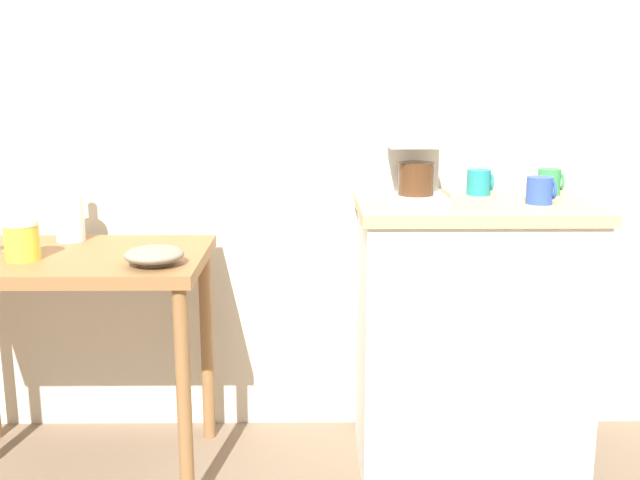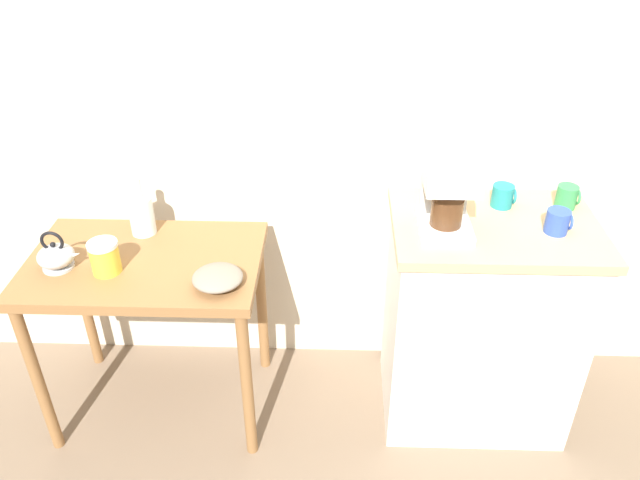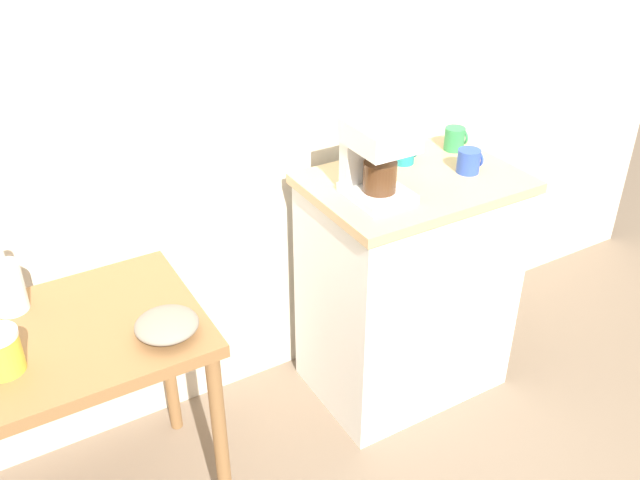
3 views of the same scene
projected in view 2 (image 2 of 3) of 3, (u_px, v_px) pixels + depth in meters
name	position (u px, v px, depth m)	size (l,w,h in m)	color
ground_plane	(319.00, 399.00, 2.73)	(8.00, 8.00, 0.00)	#7A6651
back_wall	(350.00, 55.00, 2.28)	(4.40, 0.10, 2.80)	beige
wooden_table	(148.00, 281.00, 2.36)	(0.87, 0.56, 0.75)	olive
kitchen_counter	(479.00, 322.00, 2.46)	(0.74, 0.52, 0.91)	white
bowl_stoneware	(218.00, 278.00, 2.16)	(0.18, 0.18, 0.06)	gray
teakettle	(56.00, 256.00, 2.24)	(0.16, 0.13, 0.15)	#B2B5BA
glass_carafe_vase	(141.00, 214.00, 2.42)	(0.10, 0.10, 0.24)	silver
canister_enamel	(105.00, 257.00, 2.21)	(0.11, 0.11, 0.12)	gold
coffee_maker	(447.00, 191.00, 2.12)	(0.18, 0.22, 0.26)	white
mug_blue	(558.00, 222.00, 2.15)	(0.09, 0.08, 0.08)	#2D4CAD
mug_dark_teal	(503.00, 196.00, 2.30)	(0.09, 0.08, 0.08)	teal
mug_tall_green	(567.00, 197.00, 2.29)	(0.08, 0.08, 0.09)	#338C4C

